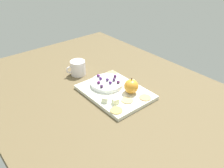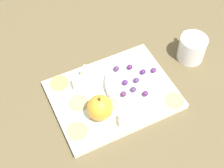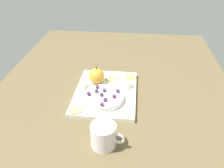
{
  "view_description": "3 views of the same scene",
  "coord_description": "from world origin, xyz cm",
  "px_view_note": "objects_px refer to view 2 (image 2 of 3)",
  "views": [
    {
      "loc": [
        72.22,
        -58.09,
        66.99
      ],
      "look_at": [
        0.42,
        1.82,
        9.84
      ],
      "focal_mm": 37.69,
      "sensor_mm": 36.0,
      "label": 1
    },
    {
      "loc": [
        23.94,
        48.17,
        79.17
      ],
      "look_at": [
        1.7,
        2.74,
        10.47
      ],
      "focal_mm": 51.85,
      "sensor_mm": 36.0,
      "label": 2
    },
    {
      "loc": [
        -77.91,
        -8.16,
        60.88
      ],
      "look_at": [
        2.86,
        0.41,
        8.85
      ],
      "focal_mm": 37.68,
      "sensor_mm": 36.0,
      "label": 3
    }
  ],
  "objects_px": {
    "serving_dish": "(134,84)",
    "cracker_3": "(174,100)",
    "cheese_cube_1": "(77,83)",
    "grape_4": "(125,83)",
    "cracker_1": "(59,83)",
    "grape_1": "(130,67)",
    "cheese_cube_0": "(86,72)",
    "grape_2": "(123,94)",
    "grape_3": "(145,94)",
    "cracker_0": "(77,131)",
    "grape_5": "(133,89)",
    "grape_0": "(136,80)",
    "grape_6": "(116,69)",
    "cracker_2": "(79,103)",
    "platter": "(113,95)",
    "cheese_cube_2": "(124,121)",
    "grape_8": "(143,72)",
    "cup": "(192,49)",
    "grape_7": "(154,70)",
    "apple_whole": "(100,108)"
  },
  "relations": [
    {
      "from": "grape_1",
      "to": "grape_8",
      "type": "bearing_deg",
      "value": 128.44
    },
    {
      "from": "platter",
      "to": "grape_4",
      "type": "xyz_separation_m",
      "value": [
        -0.04,
        0.0,
        0.04
      ]
    },
    {
      "from": "cheese_cube_2",
      "to": "cracker_2",
      "type": "bearing_deg",
      "value": -53.36
    },
    {
      "from": "grape_3",
      "to": "grape_8",
      "type": "xyz_separation_m",
      "value": [
        -0.03,
        -0.07,
        -0.0
      ]
    },
    {
      "from": "cheese_cube_0",
      "to": "grape_7",
      "type": "bearing_deg",
      "value": 151.78
    },
    {
      "from": "cracker_2",
      "to": "cracker_3",
      "type": "xyz_separation_m",
      "value": [
        -0.23,
        0.11,
        0.0
      ]
    },
    {
      "from": "platter",
      "to": "grape_5",
      "type": "distance_m",
      "value": 0.07
    },
    {
      "from": "platter",
      "to": "cup",
      "type": "distance_m",
      "value": 0.28
    },
    {
      "from": "cheese_cube_1",
      "to": "platter",
      "type": "bearing_deg",
      "value": 140.32
    },
    {
      "from": "grape_0",
      "to": "apple_whole",
      "type": "bearing_deg",
      "value": 17.38
    },
    {
      "from": "cheese_cube_1",
      "to": "grape_4",
      "type": "bearing_deg",
      "value": 149.97
    },
    {
      "from": "cracker_2",
      "to": "grape_8",
      "type": "relative_size",
      "value": 3.17
    },
    {
      "from": "cheese_cube_2",
      "to": "grape_1",
      "type": "relative_size",
      "value": 1.51
    },
    {
      "from": "cheese_cube_1",
      "to": "grape_1",
      "type": "xyz_separation_m",
      "value": [
        -0.15,
        0.02,
        0.02
      ]
    },
    {
      "from": "grape_2",
      "to": "grape_8",
      "type": "height_order",
      "value": "grape_2"
    },
    {
      "from": "grape_6",
      "to": "grape_7",
      "type": "distance_m",
      "value": 0.1
    },
    {
      "from": "grape_1",
      "to": "grape_3",
      "type": "distance_m",
      "value": 0.1
    },
    {
      "from": "serving_dish",
      "to": "grape_8",
      "type": "bearing_deg",
      "value": -156.94
    },
    {
      "from": "grape_1",
      "to": "cheese_cube_0",
      "type": "bearing_deg",
      "value": -24.06
    },
    {
      "from": "cracker_0",
      "to": "grape_5",
      "type": "xyz_separation_m",
      "value": [
        -0.18,
        -0.03,
        0.03
      ]
    },
    {
      "from": "grape_0",
      "to": "grape_7",
      "type": "height_order",
      "value": "same"
    },
    {
      "from": "grape_1",
      "to": "grape_2",
      "type": "bearing_deg",
      "value": 51.63
    },
    {
      "from": "cheese_cube_0",
      "to": "cup",
      "type": "height_order",
      "value": "cup"
    },
    {
      "from": "cracker_3",
      "to": "grape_7",
      "type": "bearing_deg",
      "value": -83.55
    },
    {
      "from": "cheese_cube_2",
      "to": "grape_1",
      "type": "bearing_deg",
      "value": -122.76
    },
    {
      "from": "grape_7",
      "to": "grape_6",
      "type": "bearing_deg",
      "value": -28.72
    },
    {
      "from": "cheese_cube_0",
      "to": "grape_6",
      "type": "distance_m",
      "value": 0.09
    },
    {
      "from": "cracker_2",
      "to": "grape_5",
      "type": "bearing_deg",
      "value": 163.37
    },
    {
      "from": "platter",
      "to": "cheese_cube_2",
      "type": "height_order",
      "value": "cheese_cube_2"
    },
    {
      "from": "grape_0",
      "to": "grape_6",
      "type": "distance_m",
      "value": 0.07
    },
    {
      "from": "cheese_cube_1",
      "to": "cracker_0",
      "type": "distance_m",
      "value": 0.14
    },
    {
      "from": "platter",
      "to": "grape_4",
      "type": "height_order",
      "value": "grape_4"
    },
    {
      "from": "cheese_cube_1",
      "to": "grape_2",
      "type": "bearing_deg",
      "value": 133.21
    },
    {
      "from": "cheese_cube_2",
      "to": "grape_0",
      "type": "relative_size",
      "value": 1.51
    },
    {
      "from": "grape_5",
      "to": "cracker_1",
      "type": "bearing_deg",
      "value": -37.5
    },
    {
      "from": "cracker_2",
      "to": "grape_1",
      "type": "xyz_separation_m",
      "value": [
        -0.17,
        -0.03,
        0.03
      ]
    },
    {
      "from": "cracker_2",
      "to": "grape_5",
      "type": "xyz_separation_m",
      "value": [
        -0.14,
        0.04,
        0.03
      ]
    },
    {
      "from": "cracker_2",
      "to": "grape_2",
      "type": "height_order",
      "value": "grape_2"
    },
    {
      "from": "serving_dish",
      "to": "cracker_3",
      "type": "height_order",
      "value": "serving_dish"
    },
    {
      "from": "cheese_cube_0",
      "to": "grape_2",
      "type": "relative_size",
      "value": 1.51
    },
    {
      "from": "cracker_1",
      "to": "grape_5",
      "type": "xyz_separation_m",
      "value": [
        -0.17,
        0.13,
        0.03
      ]
    },
    {
      "from": "serving_dish",
      "to": "cup",
      "type": "relative_size",
      "value": 1.46
    },
    {
      "from": "apple_whole",
      "to": "grape_4",
      "type": "distance_m",
      "value": 0.11
    },
    {
      "from": "cheese_cube_1",
      "to": "cracker_1",
      "type": "distance_m",
      "value": 0.05
    },
    {
      "from": "grape_0",
      "to": "grape_8",
      "type": "bearing_deg",
      "value": -149.77
    },
    {
      "from": "cheese_cube_1",
      "to": "cracker_1",
      "type": "xyz_separation_m",
      "value": [
        0.04,
        -0.03,
        -0.01
      ]
    },
    {
      "from": "cracker_3",
      "to": "grape_8",
      "type": "distance_m",
      "value": 0.12
    },
    {
      "from": "grape_1",
      "to": "grape_2",
      "type": "relative_size",
      "value": 1.0
    },
    {
      "from": "grape_2",
      "to": "grape_3",
      "type": "height_order",
      "value": "same"
    },
    {
      "from": "serving_dish",
      "to": "cracker_2",
      "type": "height_order",
      "value": "serving_dish"
    }
  ]
}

